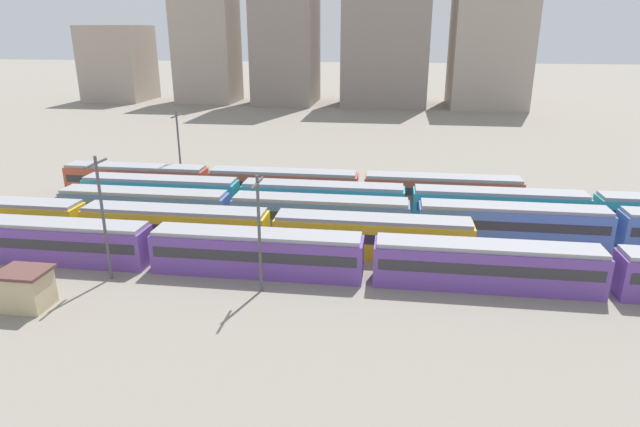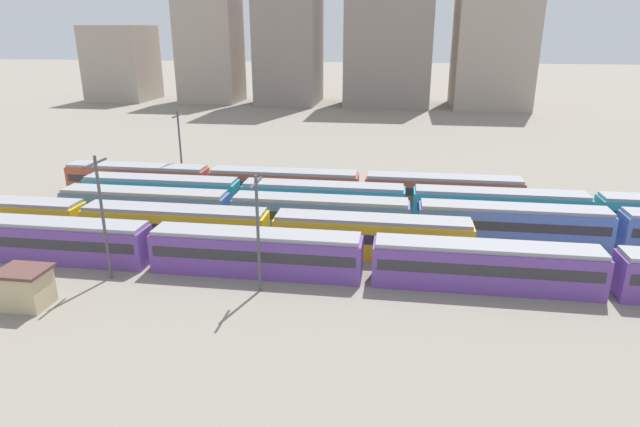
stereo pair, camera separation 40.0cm
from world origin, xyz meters
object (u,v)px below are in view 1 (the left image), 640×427
Objects in this scene: catenary_pole_0 at (259,229)px; catenary_pole_1 at (179,147)px; train_track_1 at (176,226)px; train_track_4 at (283,185)px; train_track_3 at (408,203)px; catenary_pole_2 at (103,213)px; train_track_0 at (368,258)px; signal_hut at (26,288)px; train_track_2 at (615,228)px.

catenary_pole_1 reaches higher than catenary_pole_0.
train_track_1 and train_track_4 have the same top height.
catenary_pole_2 reaches higher than train_track_3.
train_track_0 reaches higher than signal_hut.
train_track_1 is 42.02m from train_track_2.
train_track_1 reaches higher than signal_hut.
train_track_1 is at bearing -115.34° from train_track_4.
train_track_0 is at bearing -155.54° from train_track_2.
catenary_pole_2 reaches higher than train_track_2.
train_track_3 is 20.75× the size of signal_hut.
signal_hut is at bearing -161.69° from train_track_0.
train_track_2 is 20.03m from train_track_3.
train_track_1 is 17.26m from train_track_4.
catenary_pole_1 is at bearing 168.78° from train_track_4.
train_track_4 reaches higher than signal_hut.
catenary_pole_1 is at bearing 164.62° from train_track_3.
train_track_4 is at bearing 64.66° from train_track_1.
catenary_pole_1 reaches higher than train_track_3.
train_track_1 is 0.50× the size of train_track_2.
train_track_3 is at bearing 36.56° from catenary_pole_2.
catenary_pole_1 is at bearing 137.28° from train_track_0.
train_track_0 is 7.36× the size of catenary_pole_1.
signal_hut is at bearing -140.10° from train_track_3.
catenary_pole_0 is (-8.33, -3.26, 3.42)m from train_track_0.
train_track_1 is at bearing -69.95° from catenary_pole_1.
train_track_3 is 37.24m from signal_hut.
catenary_pole_1 is (-17.22, 26.86, 0.31)m from catenary_pole_0.
catenary_pole_0 is 0.94× the size of catenary_pole_1.
train_track_4 is at bearing -11.22° from catenary_pole_1.
catenary_pole_1 is 0.96× the size of catenary_pole_2.
train_track_0 is 34.98m from catenary_pole_1.
catenary_pole_0 is 17.86m from signal_hut.
train_track_0 is 15.99m from train_track_3.
train_track_0 is 1.34× the size of train_track_1.
catenary_pole_1 is (-29.07, 8.00, 3.72)m from train_track_3.
train_track_2 is 2.02× the size of train_track_4.
catenary_pole_2 is (-13.02, 0.43, 0.50)m from catenary_pole_0.
train_track_2 is 10.69× the size of catenary_pole_2.
train_track_4 is 14.85m from catenary_pole_1.
train_track_1 is (-18.83, 5.20, -0.00)m from train_track_0.
catenary_pole_0 reaches higher than train_track_2.
catenary_pole_2 is (-44.20, -13.24, 3.91)m from train_track_2.
train_track_0 is 20.75× the size of signal_hut.
train_track_4 is 32.11m from signal_hut.
train_track_1 is 5.30× the size of catenary_pole_2.
catenary_pole_2 is at bearing -172.43° from train_track_0.
train_track_3 is 7.10× the size of catenary_pole_2.
train_track_4 is at bearing 67.28° from catenary_pole_2.
train_track_2 is at bearing -15.05° from train_track_3.
train_track_1 is 9.28m from catenary_pole_2.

